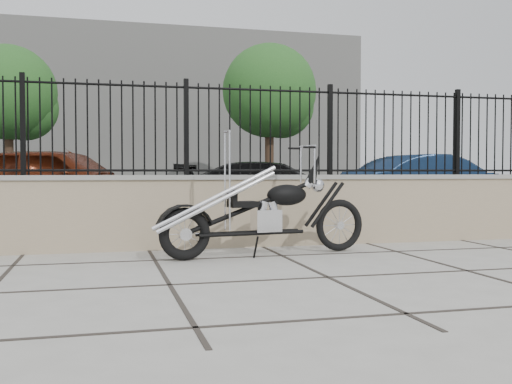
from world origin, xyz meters
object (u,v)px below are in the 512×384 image
at_px(chopper_motorcycle, 262,193).
at_px(car_red, 59,184).
at_px(car_blue, 434,185).
at_px(car_black, 275,190).

xyz_separation_m(chopper_motorcycle, car_red, (-2.64, 5.33, 0.00)).
bearing_deg(car_red, car_blue, -65.22).
height_order(chopper_motorcycle, car_blue, chopper_motorcycle).
bearing_deg(car_red, chopper_motorcycle, -130.91).
xyz_separation_m(car_red, car_black, (4.42, 0.22, -0.15)).
height_order(chopper_motorcycle, car_red, car_red).
bearing_deg(chopper_motorcycle, car_blue, 36.58).
distance_m(car_red, car_blue, 8.33).
distance_m(chopper_motorcycle, car_blue, 8.00).
xyz_separation_m(chopper_motorcycle, car_black, (1.79, 5.56, -0.15)).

